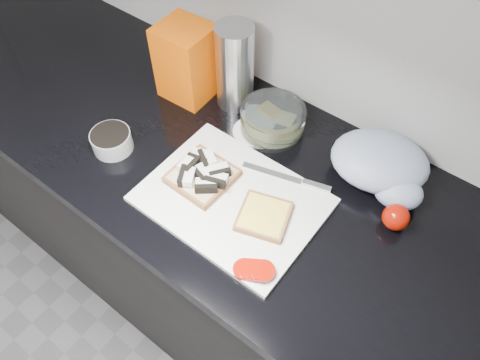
# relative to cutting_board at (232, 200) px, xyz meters

# --- Properties ---
(base_cabinet) EXTENTS (3.50, 0.60, 0.86)m
(base_cabinet) POSITION_rel_cutting_board_xyz_m (0.02, 0.09, -0.48)
(base_cabinet) COLOR black
(base_cabinet) RESTS_ON ground
(countertop) EXTENTS (3.50, 0.64, 0.04)m
(countertop) POSITION_rel_cutting_board_xyz_m (0.02, 0.09, -0.03)
(countertop) COLOR black
(countertop) RESTS_ON base_cabinet
(cutting_board) EXTENTS (0.40, 0.30, 0.01)m
(cutting_board) POSITION_rel_cutting_board_xyz_m (0.00, 0.00, 0.00)
(cutting_board) COLOR white
(cutting_board) RESTS_ON countertop
(bread_left) EXTENTS (0.14, 0.14, 0.04)m
(bread_left) POSITION_rel_cutting_board_xyz_m (-0.09, 0.00, 0.02)
(bread_left) COLOR beige
(bread_left) RESTS_ON cutting_board
(bread_right) EXTENTS (0.14, 0.14, 0.02)m
(bread_right) POSITION_rel_cutting_board_xyz_m (0.09, 0.00, 0.01)
(bread_right) COLOR beige
(bread_right) RESTS_ON cutting_board
(tomato_slices) EXTENTS (0.09, 0.07, 0.02)m
(tomato_slices) POSITION_rel_cutting_board_xyz_m (0.15, -0.12, 0.01)
(tomato_slices) COLOR #A31103
(tomato_slices) RESTS_ON cutting_board
(knife) EXTENTS (0.21, 0.07, 0.01)m
(knife) POSITION_rel_cutting_board_xyz_m (0.09, 0.13, 0.01)
(knife) COLOR #B8B8BC
(knife) RESTS_ON cutting_board
(seed_tub) EXTENTS (0.10, 0.10, 0.05)m
(seed_tub) POSITION_rel_cutting_board_xyz_m (-0.34, -0.05, 0.02)
(seed_tub) COLOR #989C9D
(seed_tub) RESTS_ON countertop
(tub_lid) EXTENTS (0.14, 0.14, 0.01)m
(tub_lid) POSITION_rel_cutting_board_xyz_m (-0.09, 0.20, -0.00)
(tub_lid) COLOR white
(tub_lid) RESTS_ON countertop
(glass_bowl) EXTENTS (0.17, 0.17, 0.07)m
(glass_bowl) POSITION_rel_cutting_board_xyz_m (-0.06, 0.24, 0.03)
(glass_bowl) COLOR silver
(glass_bowl) RESTS_ON countertop
(bread_bag) EXTENTS (0.14, 0.13, 0.21)m
(bread_bag) POSITION_rel_cutting_board_xyz_m (-0.32, 0.22, 0.10)
(bread_bag) COLOR #E44903
(bread_bag) RESTS_ON countertop
(steel_canister) EXTENTS (0.10, 0.10, 0.23)m
(steel_canister) POSITION_rel_cutting_board_xyz_m (-0.20, 0.27, 0.11)
(steel_canister) COLOR #B5B5BA
(steel_canister) RESTS_ON countertop
(grocery_bag) EXTENTS (0.28, 0.25, 0.10)m
(grocery_bag) POSITION_rel_cutting_board_xyz_m (0.24, 0.27, 0.04)
(grocery_bag) COLOR #AFBBD7
(grocery_bag) RESTS_ON countertop
(whole_tomatoes) EXTENTS (0.06, 0.06, 0.06)m
(whole_tomatoes) POSITION_rel_cutting_board_xyz_m (0.32, 0.17, 0.02)
(whole_tomatoes) COLOR #A31103
(whole_tomatoes) RESTS_ON countertop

